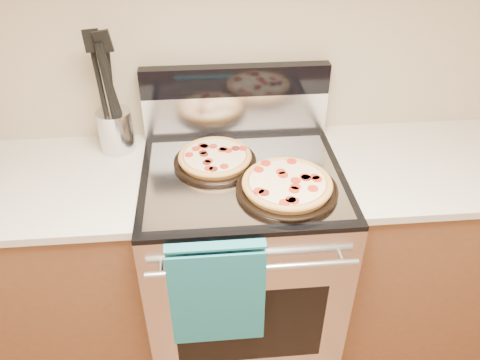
{
  "coord_description": "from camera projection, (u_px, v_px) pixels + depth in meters",
  "views": [
    {
      "loc": [
        -0.14,
        0.21,
        1.92
      ],
      "look_at": [
        -0.02,
        1.55,
        0.96
      ],
      "focal_mm": 35.0,
      "sensor_mm": 36.0,
      "label": 1
    }
  ],
  "objects": [
    {
      "name": "backsplash_upper",
      "position": [
        235.0,
        80.0,
        1.87
      ],
      "size": [
        0.76,
        0.06,
        0.12
      ],
      "primitive_type": "cube",
      "color": "black",
      "rests_on": "backsplash_lower"
    },
    {
      "name": "utensil_crock",
      "position": [
        116.0,
        131.0,
        1.87
      ],
      "size": [
        0.17,
        0.17,
        0.17
      ],
      "primitive_type": "cylinder",
      "rotation": [
        0.0,
        0.0,
        0.32
      ],
      "color": "silver",
      "rests_on": "countertop_left"
    },
    {
      "name": "oven_handle",
      "position": [
        253.0,
        269.0,
        1.52
      ],
      "size": [
        0.7,
        0.03,
        0.03
      ],
      "primitive_type": "cylinder",
      "rotation": [
        0.0,
        1.57,
        0.0
      ],
      "color": "silver",
      "rests_on": "range_body"
    },
    {
      "name": "range_body",
      "position": [
        242.0,
        262.0,
        2.03
      ],
      "size": [
        0.76,
        0.68,
        0.9
      ],
      "primitive_type": "cube",
      "color": "#B7B7BC",
      "rests_on": "ground"
    },
    {
      "name": "pepperoni_pizza_back",
      "position": [
        215.0,
        159.0,
        1.79
      ],
      "size": [
        0.4,
        0.4,
        0.04
      ],
      "primitive_type": null,
      "rotation": [
        0.0,
        0.0,
        0.34
      ],
      "color": "#A86D33",
      "rests_on": "foil_sheet"
    },
    {
      "name": "foil_sheet",
      "position": [
        243.0,
        177.0,
        1.73
      ],
      "size": [
        0.7,
        0.55,
        0.01
      ],
      "primitive_type": "cube",
      "color": "gray",
      "rests_on": "cooktop"
    },
    {
      "name": "dish_towel",
      "position": [
        217.0,
        292.0,
        1.57
      ],
      "size": [
        0.32,
        0.05,
        0.42
      ],
      "primitive_type": null,
      "color": "navy",
      "rests_on": "oven_handle"
    },
    {
      "name": "backsplash_lower",
      "position": [
        236.0,
        114.0,
        1.96
      ],
      "size": [
        0.76,
        0.06,
        0.18
      ],
      "primitive_type": "cube",
      "color": "silver",
      "rests_on": "cooktop"
    },
    {
      "name": "countertop_left",
      "position": [
        5.0,
        186.0,
        1.73
      ],
      "size": [
        1.02,
        0.64,
        0.03
      ],
      "primitive_type": "cube",
      "color": "beige",
      "rests_on": "cabinet_left"
    },
    {
      "name": "countertop_right",
      "position": [
        462.0,
        163.0,
        1.86
      ],
      "size": [
        1.02,
        0.64,
        0.03
      ],
      "primitive_type": "cube",
      "color": "beige",
      "rests_on": "cabinet_right"
    },
    {
      "name": "oven_window",
      "position": [
        250.0,
        326.0,
        1.76
      ],
      "size": [
        0.56,
        0.01,
        0.4
      ],
      "primitive_type": "cube",
      "color": "black",
      "rests_on": "range_body"
    },
    {
      "name": "cooktop",
      "position": [
        242.0,
        176.0,
        1.76
      ],
      "size": [
        0.76,
        0.68,
        0.02
      ],
      "primitive_type": "cube",
      "color": "black",
      "rests_on": "range_body"
    },
    {
      "name": "cabinet_right",
      "position": [
        434.0,
        247.0,
        2.12
      ],
      "size": [
        1.0,
        0.62,
        0.88
      ],
      "primitive_type": "cube",
      "color": "brown",
      "rests_on": "ground"
    },
    {
      "name": "wall_back",
      "position": [
        234.0,
        30.0,
        1.79
      ],
      "size": [
        4.0,
        0.0,
        4.0
      ],
      "primitive_type": "plane",
      "rotation": [
        1.57,
        0.0,
        0.0
      ],
      "color": "tan",
      "rests_on": "ground"
    },
    {
      "name": "cabinet_left",
      "position": [
        36.0,
        272.0,
        1.99
      ],
      "size": [
        1.0,
        0.62,
        0.88
      ],
      "primitive_type": "cube",
      "color": "brown",
      "rests_on": "ground"
    },
    {
      "name": "pepperoni_pizza_front",
      "position": [
        287.0,
        186.0,
        1.64
      ],
      "size": [
        0.42,
        0.42,
        0.05
      ],
      "primitive_type": null,
      "rotation": [
        0.0,
        0.0,
        0.22
      ],
      "color": "#A86D33",
      "rests_on": "foil_sheet"
    }
  ]
}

